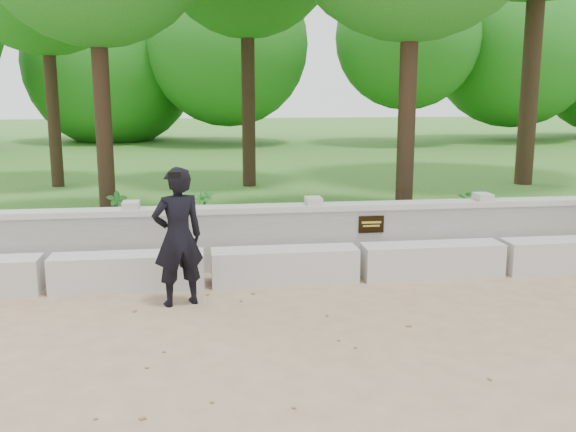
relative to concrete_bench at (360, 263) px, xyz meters
name	(u,v)px	position (x,y,z in m)	size (l,w,h in m)	color
ground	(404,331)	(0.00, -1.90, -0.22)	(80.00, 80.00, 0.00)	tan
lawn	(266,165)	(0.00, 12.10, -0.10)	(40.00, 22.00, 0.25)	#28621E
concrete_bench	(360,263)	(0.00, 0.00, 0.00)	(11.90, 0.45, 0.45)	beige
parapet_wall	(348,234)	(0.00, 0.70, 0.24)	(12.50, 0.35, 0.90)	#B8B5AD
man_main	(178,237)	(-2.34, -0.71, 0.59)	(0.69, 0.64, 1.63)	black
shrub_a	(118,211)	(-3.39, 2.41, 0.34)	(0.33, 0.23, 0.63)	#276C24
shrub_b	(315,215)	(-0.27, 1.84, 0.30)	(0.30, 0.24, 0.55)	#276C24
shrub_c	(476,214)	(2.23, 1.40, 0.33)	(0.56, 0.48, 0.62)	#276C24
shrub_d	(204,211)	(-2.02, 2.15, 0.35)	(0.37, 0.33, 0.65)	#276C24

